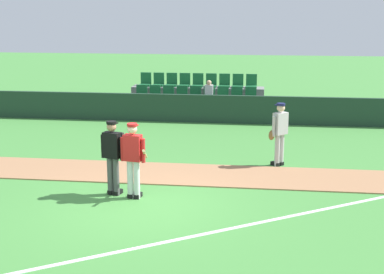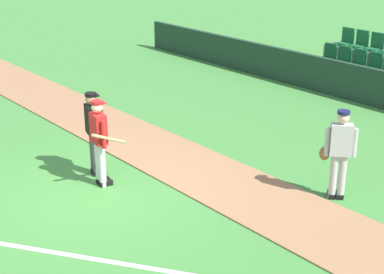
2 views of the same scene
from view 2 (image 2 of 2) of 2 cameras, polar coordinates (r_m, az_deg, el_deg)
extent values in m
plane|color=#42843A|center=(11.53, -9.74, -5.52)|extent=(80.00, 80.00, 0.00)
cube|color=#9E704C|center=(12.71, -0.78, -2.57)|extent=(28.00, 1.89, 0.03)
cube|color=white|center=(9.10, -2.57, -12.91)|extent=(10.01, 6.78, 0.01)
cube|color=#1E3828|center=(17.34, 16.71, 4.78)|extent=(20.00, 0.16, 1.07)
cube|color=#196033|center=(19.24, 12.91, 7.33)|extent=(0.44, 0.40, 0.08)
cube|color=#196033|center=(19.36, 13.37, 8.13)|extent=(0.44, 0.08, 0.50)
cube|color=#196033|center=(18.93, 14.23, 7.00)|extent=(0.44, 0.40, 0.08)
cube|color=#196033|center=(19.05, 14.69, 7.81)|extent=(0.44, 0.08, 0.50)
cube|color=#196033|center=(18.62, 15.59, 6.65)|extent=(0.44, 0.40, 0.08)
cube|color=#196033|center=(18.74, 16.05, 7.48)|extent=(0.44, 0.08, 0.50)
cube|color=#196033|center=(18.33, 16.99, 6.29)|extent=(0.44, 0.40, 0.08)
cube|color=#196033|center=(18.45, 17.46, 7.13)|extent=(0.44, 0.08, 0.50)
cube|color=#196033|center=(19.83, 14.52, 8.77)|extent=(0.44, 0.40, 0.08)
cube|color=#196033|center=(19.96, 14.97, 9.54)|extent=(0.44, 0.08, 0.50)
cube|color=#196033|center=(19.52, 15.83, 8.46)|extent=(0.44, 0.40, 0.08)
cube|color=#196033|center=(19.66, 16.28, 9.24)|extent=(0.44, 0.08, 0.50)
cube|color=#196033|center=(19.23, 17.18, 8.14)|extent=(0.44, 0.40, 0.08)
cube|color=#196033|center=(19.36, 17.62, 8.94)|extent=(0.44, 0.08, 0.50)
cylinder|color=silver|center=(11.79, -9.04, -2.48)|extent=(0.14, 0.14, 0.90)
cylinder|color=silver|center=(11.65, -8.74, -2.75)|extent=(0.14, 0.14, 0.90)
cube|color=black|center=(11.97, -8.67, -4.18)|extent=(0.16, 0.28, 0.10)
cube|color=black|center=(11.83, -8.37, -4.47)|extent=(0.16, 0.28, 0.10)
cube|color=red|center=(11.44, -9.10, 0.84)|extent=(0.43, 0.28, 0.60)
cylinder|color=red|center=(11.68, -9.55, 0.96)|extent=(0.09, 0.09, 0.55)
cylinder|color=red|center=(11.24, -8.60, 0.23)|extent=(0.09, 0.09, 0.55)
sphere|color=beige|center=(11.31, -9.22, 2.88)|extent=(0.22, 0.22, 0.22)
cylinder|color=#B21919|center=(11.28, -9.25, 3.37)|extent=(0.23, 0.23, 0.06)
cube|color=#B21919|center=(11.32, -8.77, 3.31)|extent=(0.20, 0.15, 0.02)
cylinder|color=tan|center=(11.31, -8.10, -0.16)|extent=(0.17, 0.80, 0.41)
cylinder|color=#4C4C4C|center=(12.29, -9.57, -1.52)|extent=(0.14, 0.14, 0.90)
cylinder|color=#4C4C4C|center=(12.15, -9.38, -1.78)|extent=(0.14, 0.14, 0.90)
cube|color=black|center=(12.46, -9.20, -3.18)|extent=(0.19, 0.28, 0.10)
cube|color=black|center=(12.32, -9.00, -3.46)|extent=(0.19, 0.28, 0.10)
cube|color=black|center=(11.96, -9.69, 1.68)|extent=(0.45, 0.32, 0.60)
cylinder|color=black|center=(12.20, -9.97, 1.80)|extent=(0.09, 0.09, 0.55)
cylinder|color=black|center=(11.74, -9.37, 1.08)|extent=(0.09, 0.09, 0.55)
sphere|color=#9E7051|center=(11.83, -9.81, 3.65)|extent=(0.22, 0.22, 0.22)
cylinder|color=black|center=(11.80, -9.84, 4.11)|extent=(0.23, 0.23, 0.06)
cube|color=black|center=(11.83, -9.36, 4.03)|extent=(0.21, 0.17, 0.02)
cube|color=black|center=(11.99, -9.09, 1.76)|extent=(0.44, 0.20, 0.56)
cylinder|color=#B2B2B2|center=(11.34, 13.58, -3.78)|extent=(0.14, 0.14, 0.90)
cylinder|color=#B2B2B2|center=(11.37, 14.38, -3.80)|extent=(0.14, 0.14, 0.90)
cube|color=black|center=(11.57, 13.38, -5.46)|extent=(0.27, 0.27, 0.10)
cube|color=black|center=(11.59, 14.16, -5.47)|extent=(0.27, 0.27, 0.10)
cube|color=#B2B2B2|center=(11.07, 14.31, -0.25)|extent=(0.44, 0.44, 0.60)
cylinder|color=#B2B2B2|center=(11.05, 13.01, -0.45)|extent=(0.09, 0.09, 0.55)
cylinder|color=#B2B2B2|center=(11.13, 15.56, -0.54)|extent=(0.09, 0.09, 0.55)
sphere|color=beige|center=(10.93, 14.51, 1.85)|extent=(0.22, 0.22, 0.22)
cylinder|color=#191E4C|center=(10.90, 14.55, 2.35)|extent=(0.23, 0.23, 0.06)
cube|color=#191E4C|center=(11.00, 14.47, 2.37)|extent=(0.21, 0.21, 0.02)
ellipsoid|color=brown|center=(11.19, 12.78, -1.55)|extent=(0.23, 0.23, 0.28)
camera|label=1|loc=(8.91, -81.74, -2.29)|focal=50.52mm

